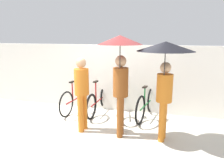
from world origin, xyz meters
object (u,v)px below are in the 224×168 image
Objects in this scene: parked_bicycle_3 at (146,104)px; pedestrian_center at (120,62)px; parked_bicycle_1 at (98,100)px; pedestrian_leading at (82,89)px; pedestrian_trailing at (165,63)px; parked_bicycle_2 at (122,102)px; parked_bicycle_0 at (76,98)px.

pedestrian_center reaches higher than parked_bicycle_3.
pedestrian_leading reaches higher than parked_bicycle_1.
pedestrian_center is at bearing 172.43° from parked_bicycle_3.
pedestrian_trailing reaches higher than pedestrian_leading.
parked_bicycle_2 is at bearing 95.13° from parked_bicycle_3.
parked_bicycle_1 is 0.67m from parked_bicycle_2.
pedestrian_trailing is at bearing -151.34° from parked_bicycle_2.
parked_bicycle_3 is (0.68, -0.06, 0.02)m from parked_bicycle_2.
parked_bicycle_0 is 0.67m from parked_bicycle_1.
parked_bicycle_0 is at bearing 99.48° from parked_bicycle_3.
parked_bicycle_1 is 2.58m from pedestrian_trailing.
pedestrian_center is 0.87m from pedestrian_trailing.
pedestrian_trailing is (2.48, -1.29, 1.26)m from parked_bicycle_0.
parked_bicycle_0 reaches higher than parked_bicycle_1.
parked_bicycle_0 is 1.03× the size of parked_bicycle_3.
pedestrian_trailing is at bearing 176.15° from pedestrian_center.
parked_bicycle_3 is (1.35, -0.04, 0.02)m from parked_bicycle_1.
pedestrian_leading is at bearing 142.20° from parked_bicycle_3.
parked_bicycle_3 is at bearing -90.35° from parked_bicycle_1.
parked_bicycle_3 is 0.80× the size of pedestrian_center.
parked_bicycle_2 is (1.34, 0.04, -0.02)m from parked_bicycle_0.
parked_bicycle_0 is 1.35m from parked_bicycle_2.
pedestrian_leading reaches higher than parked_bicycle_3.
pedestrian_leading is 0.82× the size of pedestrian_trailing.
pedestrian_trailing is at bearing -124.67° from parked_bicycle_1.
pedestrian_trailing is (1.77, -0.08, 0.66)m from pedestrian_leading.
parked_bicycle_1 is (0.67, 0.02, -0.01)m from parked_bicycle_0.
parked_bicycle_0 is 1.53m from pedestrian_leading.
parked_bicycle_0 is at bearing -45.04° from pedestrian_center.
parked_bicycle_0 is 2.02m from parked_bicycle_3.
pedestrian_leading is (-0.64, -1.25, 0.63)m from parked_bicycle_2.
parked_bicycle_2 is at bearing -42.68° from pedestrian_trailing.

